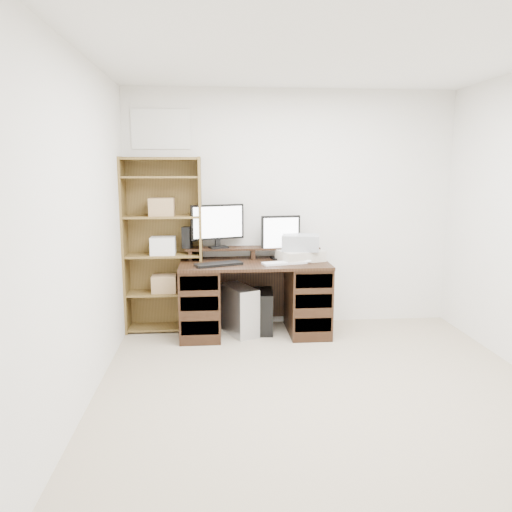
{
  "coord_description": "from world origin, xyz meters",
  "views": [
    {
      "loc": [
        -0.82,
        -3.3,
        1.7
      ],
      "look_at": [
        -0.42,
        1.43,
        0.85
      ],
      "focal_mm": 35.0,
      "sensor_mm": 36.0,
      "label": 1
    }
  ],
  "objects": [
    {
      "name": "tower_black",
      "position": [
        -0.32,
        1.7,
        0.21
      ],
      "size": [
        0.22,
        0.44,
        0.43
      ],
      "rotation": [
        0.0,
        0.0,
        -0.08
      ],
      "color": "black",
      "rests_on": "ground"
    },
    {
      "name": "desk",
      "position": [
        -0.42,
        1.64,
        0.39
      ],
      "size": [
        1.5,
        0.7,
        0.75
      ],
      "color": "black",
      "rests_on": "ground"
    },
    {
      "name": "monitor_small",
      "position": [
        -0.13,
        1.81,
        1.0
      ],
      "size": [
        0.41,
        0.18,
        0.45
      ],
      "rotation": [
        0.0,
        0.0,
        0.14
      ],
      "color": "black",
      "rests_on": "desk"
    },
    {
      "name": "speaker",
      "position": [
        -1.1,
        1.84,
        0.98
      ],
      "size": [
        0.11,
        0.11,
        0.22
      ],
      "primitive_type": "cube",
      "rotation": [
        0.0,
        0.0,
        -0.31
      ],
      "color": "black",
      "rests_on": "riser_shelf"
    },
    {
      "name": "keyboard_white",
      "position": [
        -0.13,
        1.52,
        0.76
      ],
      "size": [
        0.46,
        0.24,
        0.02
      ],
      "primitive_type": "cube",
      "rotation": [
        0.0,
        0.0,
        0.26
      ],
      "color": "white",
      "rests_on": "desk"
    },
    {
      "name": "basket",
      "position": [
        0.06,
        1.68,
        0.94
      ],
      "size": [
        0.42,
        0.33,
        0.16
      ],
      "primitive_type": "cube",
      "rotation": [
        0.0,
        0.0,
        -0.2
      ],
      "color": "#979BA1",
      "rests_on": "printer"
    },
    {
      "name": "keyboard_black",
      "position": [
        -0.78,
        1.49,
        0.76
      ],
      "size": [
        0.49,
        0.31,
        0.03
      ],
      "primitive_type": "cube",
      "rotation": [
        0.0,
        0.0,
        0.36
      ],
      "color": "black",
      "rests_on": "desk"
    },
    {
      "name": "printer",
      "position": [
        0.06,
        1.68,
        0.8
      ],
      "size": [
        0.51,
        0.44,
        0.11
      ],
      "primitive_type": "cube",
      "rotation": [
        0.0,
        0.0,
        0.32
      ],
      "color": "beige",
      "rests_on": "desk"
    },
    {
      "name": "tower_silver",
      "position": [
        -0.58,
        1.65,
        0.25
      ],
      "size": [
        0.41,
        0.54,
        0.5
      ],
      "primitive_type": "cube",
      "rotation": [
        0.0,
        0.0,
        0.42
      ],
      "color": "#B5B7BD",
      "rests_on": "ground"
    },
    {
      "name": "bookshelf",
      "position": [
        -1.35,
        1.86,
        0.92
      ],
      "size": [
        0.8,
        0.3,
        1.8
      ],
      "color": "brown",
      "rests_on": "ground"
    },
    {
      "name": "monitor_wide",
      "position": [
        -0.79,
        1.84,
        1.12
      ],
      "size": [
        0.55,
        0.22,
        0.45
      ],
      "rotation": [
        0.0,
        0.0,
        0.32
      ],
      "color": "black",
      "rests_on": "riser_shelf"
    },
    {
      "name": "riser_shelf",
      "position": [
        -0.42,
        1.85,
        0.84
      ],
      "size": [
        1.4,
        0.22,
        0.12
      ],
      "color": "black",
      "rests_on": "desk"
    },
    {
      "name": "room",
      "position": [
        -0.0,
        0.0,
        1.25
      ],
      "size": [
        3.54,
        4.04,
        2.54
      ],
      "color": "tan",
      "rests_on": "ground"
    },
    {
      "name": "mouse",
      "position": [
        0.1,
        1.54,
        0.77
      ],
      "size": [
        0.09,
        0.07,
        0.04
      ],
      "primitive_type": "ellipsoid",
      "rotation": [
        0.0,
        0.0,
        0.14
      ],
      "color": "silver",
      "rests_on": "desk"
    }
  ]
}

